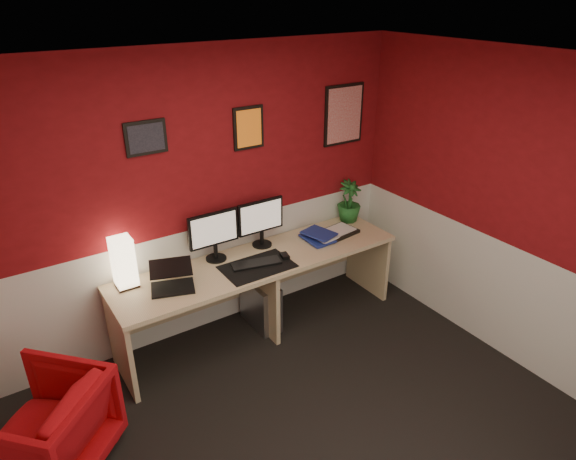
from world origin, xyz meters
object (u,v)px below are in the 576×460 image
object	(u,v)px
laptop	(172,277)
potted_plant	(349,201)
monitor_left	(214,229)
monitor_right	(261,216)
desk	(261,295)
armchair	(44,428)
shoji_lamp	(124,264)
zen_tray	(338,232)
pc_tower	(261,303)

from	to	relation	value
laptop	potted_plant	bearing A→B (deg)	25.70
monitor_left	monitor_right	size ratio (longest dim) A/B	1.00
desk	armchair	xyz separation A→B (m)	(-1.92, -0.53, -0.03)
shoji_lamp	monitor_left	size ratio (longest dim) A/B	0.69
laptop	zen_tray	world-z (taller)	laptop
zen_tray	shoji_lamp	bearing A→B (deg)	174.76
monitor_right	pc_tower	bearing A→B (deg)	-127.75
shoji_lamp	monitor_left	xyz separation A→B (m)	(0.78, 0.01, 0.09)
shoji_lamp	laptop	bearing A→B (deg)	-40.28
shoji_lamp	monitor_left	world-z (taller)	monitor_left
laptop	desk	bearing A→B (deg)	21.41
zen_tray	armchair	world-z (taller)	zen_tray
desk	monitor_right	size ratio (longest dim) A/B	4.48
shoji_lamp	potted_plant	world-z (taller)	potted_plant
desk	potted_plant	bearing A→B (deg)	9.94
pc_tower	monitor_right	bearing A→B (deg)	52.20
monitor_left	potted_plant	world-z (taller)	monitor_left
shoji_lamp	laptop	distance (m)	0.39
monitor_left	zen_tray	world-z (taller)	monitor_left
monitor_right	desk	bearing A→B (deg)	-124.90
potted_plant	laptop	bearing A→B (deg)	-173.03
laptop	pc_tower	world-z (taller)	laptop
potted_plant	pc_tower	xyz separation A→B (m)	(-1.12, -0.14, -0.71)
shoji_lamp	pc_tower	xyz separation A→B (m)	(1.13, -0.14, -0.70)
zen_tray	laptop	bearing A→B (deg)	-177.95
zen_tray	monitor_right	bearing A→B (deg)	165.07
laptop	shoji_lamp	bearing A→B (deg)	158.46
armchair	shoji_lamp	bearing A→B (deg)	178.44
monitor_right	pc_tower	size ratio (longest dim) A/B	1.29
laptop	armchair	distance (m)	1.32
desk	potted_plant	size ratio (longest dim) A/B	6.22
shoji_lamp	potted_plant	xyz separation A→B (m)	(2.25, -0.00, 0.01)
monitor_left	armchair	world-z (taller)	monitor_left
desk	laptop	size ratio (longest dim) A/B	7.88
shoji_lamp	potted_plant	distance (m)	2.25
monitor_left	pc_tower	distance (m)	0.88
zen_tray	potted_plant	size ratio (longest dim) A/B	0.84
shoji_lamp	armchair	world-z (taller)	shoji_lamp
zen_tray	pc_tower	bearing A→B (deg)	177.33
desk	zen_tray	xyz separation A→B (m)	(0.88, 0.02, 0.38)
monitor_left	pc_tower	world-z (taller)	monitor_left
potted_plant	armchair	distance (m)	3.22
laptop	zen_tray	size ratio (longest dim) A/B	0.94
monitor_right	shoji_lamp	bearing A→B (deg)	-179.38
desk	monitor_left	world-z (taller)	monitor_left
monitor_left	armchair	distance (m)	1.90
potted_plant	pc_tower	size ratio (longest dim) A/B	0.93
pc_tower	zen_tray	bearing A→B (deg)	-2.73
monitor_left	zen_tray	size ratio (longest dim) A/B	1.66
zen_tray	potted_plant	xyz separation A→B (m)	(0.27, 0.18, 0.19)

